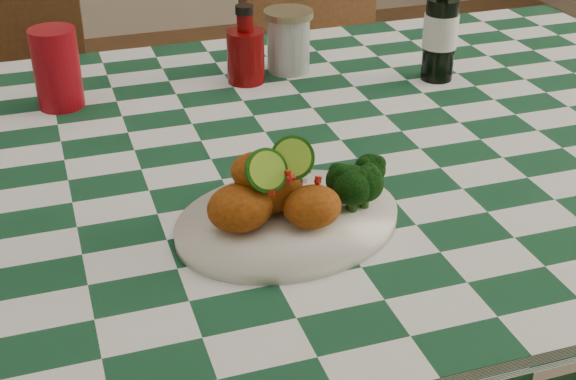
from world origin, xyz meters
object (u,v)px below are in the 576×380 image
object	(u,v)px
red_tumbler	(57,68)
beer_bottle	(442,21)
mason_jar	(288,41)
wooden_chair_right	(353,118)
wooden_chair_left	(1,167)
plate	(288,222)
fried_chicken_pile	(281,183)
ketchup_bottle	(245,44)
dining_table	(279,351)

from	to	relation	value
red_tumbler	beer_bottle	xyz separation A→B (m)	(0.65, -0.09, 0.04)
mason_jar	wooden_chair_right	size ratio (longest dim) A/B	0.12
red_tumbler	wooden_chair_left	world-z (taller)	wooden_chair_left
plate	fried_chicken_pile	world-z (taller)	fried_chicken_pile
fried_chicken_pile	ketchup_bottle	size ratio (longest dim) A/B	1.08
plate	fried_chicken_pile	size ratio (longest dim) A/B	1.94
plate	wooden_chair_left	xyz separation A→B (m)	(-0.39, 0.94, -0.33)
fried_chicken_pile	mason_jar	world-z (taller)	same
ketchup_bottle	mason_jar	size ratio (longest dim) A/B	1.22
dining_table	ketchup_bottle	distance (m)	0.54
wooden_chair_left	wooden_chair_right	bearing A→B (deg)	6.87
plate	mason_jar	distance (m)	0.55
wooden_chair_right	fried_chicken_pile	bearing A→B (deg)	-134.75
fried_chicken_pile	wooden_chair_right	size ratio (longest dim) A/B	0.16
mason_jar	wooden_chair_right	bearing A→B (deg)	53.33
mason_jar	red_tumbler	bearing A→B (deg)	-174.89
wooden_chair_left	mason_jar	bearing A→B (deg)	-30.63
fried_chicken_pile	red_tumbler	distance (m)	0.54
dining_table	ketchup_bottle	bearing A→B (deg)	83.95
fried_chicken_pile	ketchup_bottle	bearing A→B (deg)	79.36
dining_table	red_tumbler	distance (m)	0.61
red_tumbler	ketchup_bottle	bearing A→B (deg)	1.61
mason_jar	beer_bottle	xyz separation A→B (m)	(0.24, -0.12, 0.05)
fried_chicken_pile	beer_bottle	xyz separation A→B (m)	(0.42, 0.40, 0.04)
ketchup_bottle	wooden_chair_left	size ratio (longest dim) A/B	0.15
fried_chicken_pile	wooden_chair_right	distance (m)	1.14
plate	red_tumbler	bearing A→B (deg)	116.29
ketchup_bottle	wooden_chair_right	world-z (taller)	ketchup_bottle
beer_bottle	wooden_chair_left	xyz separation A→B (m)	(-0.80, 0.54, -0.43)
plate	fried_chicken_pile	distance (m)	0.06
red_tumbler	beer_bottle	size ratio (longest dim) A/B	0.62
fried_chicken_pile	red_tumbler	size ratio (longest dim) A/B	1.13
red_tumbler	wooden_chair_right	world-z (taller)	wooden_chair_right
dining_table	wooden_chair_left	world-z (taller)	wooden_chair_left
plate	wooden_chair_right	distance (m)	1.12
ketchup_bottle	mason_jar	bearing A→B (deg)	17.38
dining_table	fried_chicken_pile	size ratio (longest dim) A/B	11.01
dining_table	ketchup_bottle	xyz separation A→B (m)	(0.03, 0.28, 0.46)
beer_bottle	plate	bearing A→B (deg)	-136.07
mason_jar	beer_bottle	bearing A→B (deg)	-26.94
plate	wooden_chair_left	bearing A→B (deg)	112.36
beer_bottle	dining_table	bearing A→B (deg)	-152.96
dining_table	fried_chicken_pile	xyz separation A→B (m)	(-0.06, -0.22, 0.46)
red_tumbler	mason_jar	bearing A→B (deg)	5.11
plate	fried_chicken_pile	xyz separation A→B (m)	(-0.01, 0.00, 0.06)
plate	red_tumbler	size ratio (longest dim) A/B	2.20
ketchup_bottle	beer_bottle	size ratio (longest dim) A/B	0.64
fried_chicken_pile	beer_bottle	bearing A→B (deg)	43.32
mason_jar	wooden_chair_left	size ratio (longest dim) A/B	0.12
mason_jar	wooden_chair_left	world-z (taller)	wooden_chair_left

